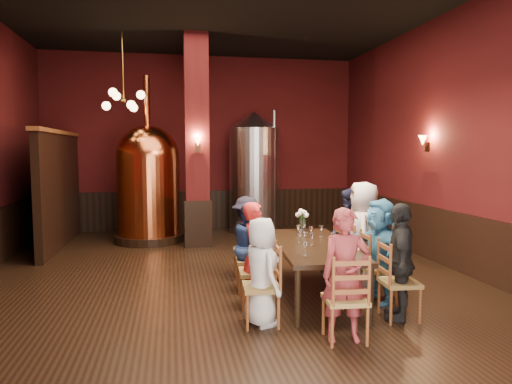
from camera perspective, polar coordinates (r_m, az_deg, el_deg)
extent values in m
plane|color=black|center=(7.41, -3.61, -10.91)|extent=(10.00, 10.00, 0.00)
cube|color=#4B1012|center=(12.10, -6.58, 6.08)|extent=(8.00, 0.02, 4.50)
cube|color=#4B1012|center=(2.25, 12.04, 10.05)|extent=(8.00, 0.02, 4.50)
cube|color=#4B1012|center=(8.58, 24.02, 6.05)|extent=(0.02, 10.00, 4.50)
cube|color=black|center=(8.70, 23.37, -5.54)|extent=(0.08, 9.90, 1.00)
cube|color=black|center=(12.16, -6.48, -2.18)|extent=(7.90, 0.08, 1.00)
cube|color=#4B1012|center=(9.89, -7.41, 6.28)|extent=(0.58, 0.58, 4.50)
cube|color=black|center=(10.57, -23.37, 0.13)|extent=(0.22, 3.50, 2.40)
cube|color=black|center=(6.52, 7.10, -6.66)|extent=(1.19, 2.47, 0.06)
cylinder|color=black|center=(5.45, 5.21, -13.11)|extent=(0.07, 0.07, 0.69)
cylinder|color=black|center=(5.68, 14.16, -12.48)|extent=(0.07, 0.07, 0.69)
cylinder|color=black|center=(7.62, 1.84, -7.78)|extent=(0.07, 0.07, 0.69)
cylinder|color=black|center=(7.79, 8.33, -7.55)|extent=(0.07, 0.07, 0.69)
imported|color=silver|center=(5.44, 0.64, -9.90)|extent=(0.56, 0.71, 1.28)
imported|color=red|center=(6.07, -0.10, -7.78)|extent=(0.50, 0.59, 1.38)
imported|color=navy|center=(6.72, -0.68, -6.84)|extent=(0.38, 0.67, 1.31)
imported|color=black|center=(7.37, -1.17, -5.69)|extent=(0.66, 0.94, 1.33)
imported|color=black|center=(5.86, 17.57, -8.27)|extent=(0.67, 0.91, 1.43)
imported|color=teal|center=(6.47, 15.18, -7.02)|extent=(0.54, 1.35, 1.42)
imported|color=beige|center=(7.06, 13.26, -5.22)|extent=(0.76, 0.91, 1.59)
imported|color=black|center=(7.69, 11.59, -4.90)|extent=(0.35, 0.70, 1.44)
imported|color=maroon|center=(5.07, 11.13, -10.14)|extent=(0.57, 0.41, 1.45)
cylinder|color=black|center=(10.71, -13.15, -5.53)|extent=(1.57, 1.57, 0.17)
cylinder|color=#C35A2D|center=(10.58, -13.25, -0.42)|extent=(1.83, 1.83, 1.74)
sphere|color=#C35A2D|center=(10.53, -13.35, 4.31)|extent=(1.39, 1.39, 1.39)
cylinder|color=#C35A2D|center=(10.58, -13.49, 10.93)|extent=(0.14, 0.14, 1.13)
cylinder|color=#B2B2B7|center=(11.49, -0.23, 1.45)|extent=(1.26, 1.26, 2.61)
cone|color=#B2B2B7|center=(11.49, -0.23, 9.00)|extent=(1.25, 1.25, 0.42)
cylinder|color=#B2B2B7|center=(11.15, 2.27, 2.68)|extent=(0.08, 0.08, 2.92)
cylinder|color=white|center=(7.47, 5.85, -4.14)|extent=(0.11, 0.11, 0.19)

